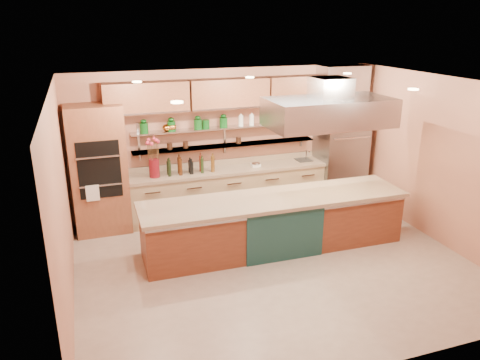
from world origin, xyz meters
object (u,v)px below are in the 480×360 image
object	(u,v)px
refrigerator	(340,152)
copper_kettle	(167,128)
kitchen_scale	(256,164)
island	(274,223)
flower_vase	(154,168)
green_canister	(206,124)

from	to	relation	value
refrigerator	copper_kettle	world-z (taller)	refrigerator
refrigerator	kitchen_scale	size ratio (longest dim) A/B	12.50
island	kitchen_scale	world-z (taller)	kitchen_scale
refrigerator	flower_vase	bearing A→B (deg)	179.85
flower_vase	copper_kettle	xyz separation A→B (m)	(0.30, 0.22, 0.68)
refrigerator	flower_vase	distance (m)	3.84
green_canister	copper_kettle	bearing A→B (deg)	180.00
island	green_canister	xyz separation A→B (m)	(-0.66, 1.83, 1.34)
flower_vase	island	bearing A→B (deg)	-43.49
island	copper_kettle	xyz separation A→B (m)	(-1.40, 1.83, 1.33)
kitchen_scale	green_canister	size ratio (longest dim) A/B	1.05
refrigerator	green_canister	size ratio (longest dim) A/B	13.13
copper_kettle	island	bearing A→B (deg)	-52.70
copper_kettle	green_canister	distance (m)	0.74
kitchen_scale	flower_vase	bearing A→B (deg)	157.86
flower_vase	copper_kettle	size ratio (longest dim) A/B	2.06
island	green_canister	world-z (taller)	green_canister
refrigerator	flower_vase	world-z (taller)	refrigerator
island	copper_kettle	bearing A→B (deg)	128.11
island	flower_vase	world-z (taller)	flower_vase
flower_vase	copper_kettle	world-z (taller)	copper_kettle
island	kitchen_scale	xyz separation A→B (m)	(0.27, 1.61, 0.53)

